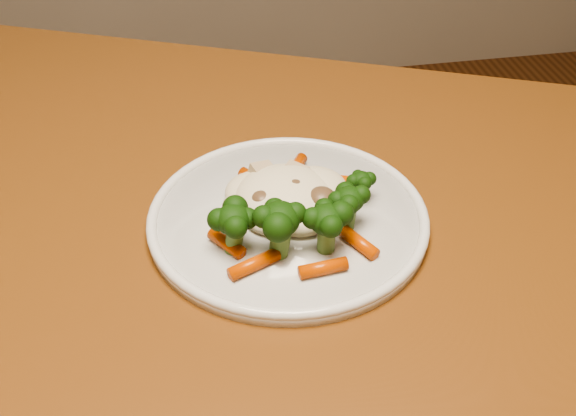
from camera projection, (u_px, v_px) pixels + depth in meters
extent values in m
cube|color=brown|center=(193.00, 286.00, 0.64)|extent=(1.51, 1.29, 0.04)
cylinder|color=silver|center=(288.00, 220.00, 0.68)|extent=(0.26, 0.26, 0.01)
ellipsoid|color=#F1E5C0|center=(285.00, 188.00, 0.67)|extent=(0.11, 0.10, 0.04)
ellipsoid|color=black|center=(234.00, 231.00, 0.62)|extent=(0.05, 0.05, 0.04)
ellipsoid|color=black|center=(280.00, 232.00, 0.62)|extent=(0.06, 0.06, 0.05)
ellipsoid|color=black|center=(327.00, 231.00, 0.62)|extent=(0.05, 0.05, 0.04)
ellipsoid|color=black|center=(349.00, 209.00, 0.65)|extent=(0.04, 0.04, 0.04)
ellipsoid|color=black|center=(361.00, 187.00, 0.68)|extent=(0.03, 0.03, 0.03)
cylinder|color=#D84D05|center=(258.00, 181.00, 0.71)|extent=(0.04, 0.04, 0.01)
cylinder|color=#D84D05|center=(295.00, 169.00, 0.72)|extent=(0.03, 0.04, 0.01)
cylinder|color=#D84D05|center=(338.00, 181.00, 0.71)|extent=(0.04, 0.03, 0.01)
cylinder|color=#D84D05|center=(227.00, 243.00, 0.63)|extent=(0.03, 0.04, 0.01)
cylinder|color=#D84D05|center=(254.00, 264.00, 0.61)|extent=(0.05, 0.03, 0.01)
cylinder|color=#D84D05|center=(323.00, 268.00, 0.61)|extent=(0.04, 0.02, 0.01)
cylinder|color=#D84D05|center=(359.00, 242.00, 0.64)|extent=(0.03, 0.04, 0.01)
cylinder|color=#D84D05|center=(314.00, 194.00, 0.67)|extent=(0.03, 0.04, 0.01)
ellipsoid|color=brown|center=(287.00, 188.00, 0.67)|extent=(0.02, 0.02, 0.02)
ellipsoid|color=brown|center=(322.00, 198.00, 0.66)|extent=(0.03, 0.03, 0.02)
ellipsoid|color=brown|center=(262.00, 199.00, 0.66)|extent=(0.02, 0.02, 0.02)
ellipsoid|color=brown|center=(282.00, 215.00, 0.64)|extent=(0.03, 0.03, 0.02)
ellipsoid|color=brown|center=(294.00, 190.00, 0.67)|extent=(0.03, 0.03, 0.02)
cube|color=tan|center=(262.00, 171.00, 0.70)|extent=(0.03, 0.02, 0.01)
cube|color=tan|center=(296.00, 172.00, 0.70)|extent=(0.03, 0.02, 0.01)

